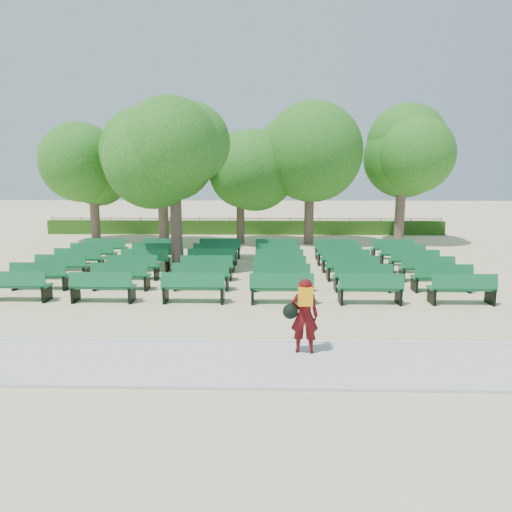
# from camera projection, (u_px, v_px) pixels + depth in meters

# --- Properties ---
(ground) EXTENTS (120.00, 120.00, 0.00)m
(ground) POSITION_uv_depth(u_px,v_px,m) (224.00, 281.00, 16.32)
(ground) COLOR #CEBA88
(paving) EXTENTS (30.00, 2.20, 0.06)m
(paving) POSITION_uv_depth(u_px,v_px,m) (189.00, 363.00, 9.03)
(paving) COLOR beige
(paving) RESTS_ON ground
(curb) EXTENTS (30.00, 0.12, 0.10)m
(curb) POSITION_uv_depth(u_px,v_px,m) (198.00, 342.00, 10.15)
(curb) COLOR silver
(curb) RESTS_ON ground
(hedge) EXTENTS (26.00, 0.70, 0.90)m
(hedge) POSITION_uv_depth(u_px,v_px,m) (244.00, 227.00, 30.04)
(hedge) COLOR #244B13
(hedge) RESTS_ON ground
(fence) EXTENTS (26.00, 0.10, 1.02)m
(fence) POSITION_uv_depth(u_px,v_px,m) (245.00, 233.00, 30.51)
(fence) COLOR black
(fence) RESTS_ON ground
(tree_line) EXTENTS (21.80, 6.80, 7.04)m
(tree_line) POSITION_uv_depth(u_px,v_px,m) (241.00, 243.00, 26.18)
(tree_line) COLOR #2B701E
(tree_line) RESTS_ON ground
(bench_array) EXTENTS (1.90, 0.69, 1.18)m
(bench_array) POSITION_uv_depth(u_px,v_px,m) (244.00, 273.00, 17.26)
(bench_array) COLOR #106032
(bench_array) RESTS_ON ground
(tree_among) EXTENTS (4.16, 4.16, 6.07)m
(tree_among) POSITION_uv_depth(u_px,v_px,m) (175.00, 164.00, 17.66)
(tree_among) COLOR brown
(tree_among) RESTS_ON ground
(person) EXTENTS (0.75, 0.46, 1.58)m
(person) POSITION_uv_depth(u_px,v_px,m) (303.00, 315.00, 9.38)
(person) COLOR #4E0B0D
(person) RESTS_ON ground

